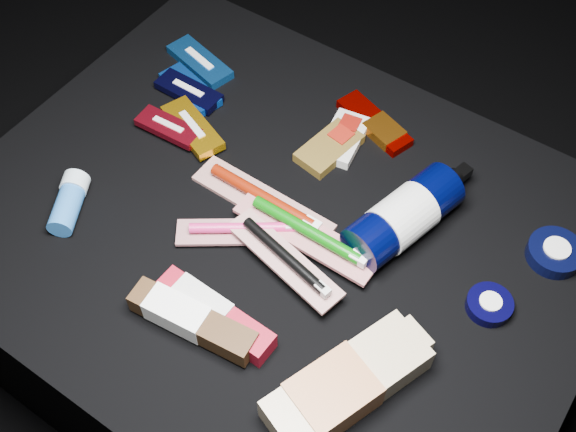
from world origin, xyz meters
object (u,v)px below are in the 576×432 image
Objects in this scene: deodorant_stick at (69,202)px; toothpaste_carton_red at (210,312)px; lotion_bottle at (404,216)px; bodywash_bottle at (345,386)px.

deodorant_stick is 0.58× the size of toothpaste_carton_red.
deodorant_stick is at bearing -135.86° from lotion_bottle.
bodywash_bottle is (0.07, -0.27, -0.01)m from lotion_bottle.
lotion_bottle reaches higher than bodywash_bottle.
toothpaste_carton_red is (-0.15, -0.28, -0.02)m from lotion_bottle.
lotion_bottle reaches higher than toothpaste_carton_red.
bodywash_bottle is 1.31× the size of toothpaste_carton_red.
toothpaste_carton_red is at bearing -33.27° from deodorant_stick.
lotion_bottle is 0.28m from bodywash_bottle.
deodorant_stick reaches higher than toothpaste_carton_red.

